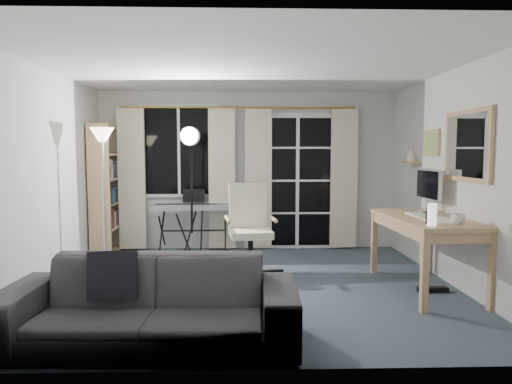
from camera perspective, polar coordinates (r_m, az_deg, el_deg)
floor at (r=5.21m, az=-0.64°, el=-11.66°), size 4.50×4.00×0.02m
window at (r=7.03m, az=-9.58°, el=5.06°), size 1.20×0.08×1.40m
french_door at (r=7.03m, az=5.17°, el=1.24°), size 1.32×0.09×2.11m
curtains at (r=6.89m, az=-2.09°, el=1.75°), size 3.60×0.07×2.13m
bookshelf at (r=7.05m, az=-18.44°, el=-0.08°), size 0.34×0.89×1.88m
torchiere_lamp at (r=5.79m, az=-18.61°, el=4.20°), size 0.34×0.34×1.78m
keyboard_piano at (r=6.78m, az=-7.82°, el=-1.97°), size 1.22×0.62×0.88m
studio_light at (r=5.98m, az=-8.20°, el=4.94°), size 0.34×0.37×1.85m
office_chair at (r=5.54m, az=-0.88°, el=-3.62°), size 0.76×0.77×1.11m
desk at (r=5.23m, az=20.51°, el=-4.00°), size 0.81×1.51×0.79m
monitor at (r=5.68m, az=20.76°, el=0.72°), size 0.20×0.57×0.50m
desk_clutter at (r=5.00m, az=20.88°, el=-5.26°), size 0.45×0.91×1.00m
mug at (r=4.80m, az=23.94°, el=-2.94°), size 0.13×0.11×0.13m
wall_mirror at (r=5.19m, az=24.88°, el=5.26°), size 0.04×0.94×0.74m
framed_print at (r=6.01m, az=21.11°, el=5.77°), size 0.03×0.42×0.32m
wall_shelf at (r=6.45m, az=18.77°, el=4.05°), size 0.16×0.30×0.18m
sofa at (r=3.67m, az=-13.05°, el=-11.66°), size 2.27×0.73×0.88m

